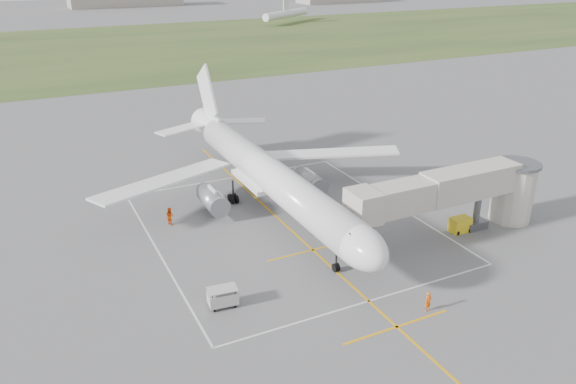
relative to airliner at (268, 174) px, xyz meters
name	(u,v)px	position (x,y,z in m)	size (l,w,h in m)	color
ground	(271,212)	(0.00, -0.75, -4.39)	(700.00, 700.00, 0.00)	#5C5C5F
grass_strip	(94,50)	(0.00, 129.25, -4.38)	(700.00, 120.00, 0.02)	#2F471F
apron_markings	(294,233)	(0.00, -6.57, -4.38)	(28.20, 60.00, 0.01)	orange
airliner	(268,174)	(0.00, 0.00, 0.00)	(38.93, 46.75, 13.52)	white
jet_bridge	(464,192)	(15.72, -14.25, 0.35)	(23.40, 5.00, 7.20)	#A6A296
gpu_unit	(460,225)	(16.04, -14.09, -3.60)	(2.19, 1.60, 1.60)	yellow
baggage_cart	(223,297)	(-11.41, -15.89, -3.52)	(2.59, 1.72, 1.70)	#B5B5B5
ramp_worker_nose	(428,302)	(3.58, -24.07, -3.50)	(0.65, 0.43, 1.78)	#F55A07
ramp_worker_wing	(170,216)	(-11.21, 1.35, -3.41)	(0.95, 0.74, 1.96)	#F75207
distant_hangars	(15,2)	(-16.15, 264.44, 0.78)	(345.00, 49.00, 12.00)	gray
distant_aircraft	(62,29)	(-5.93, 156.72, -0.80)	(206.25, 46.99, 8.85)	white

